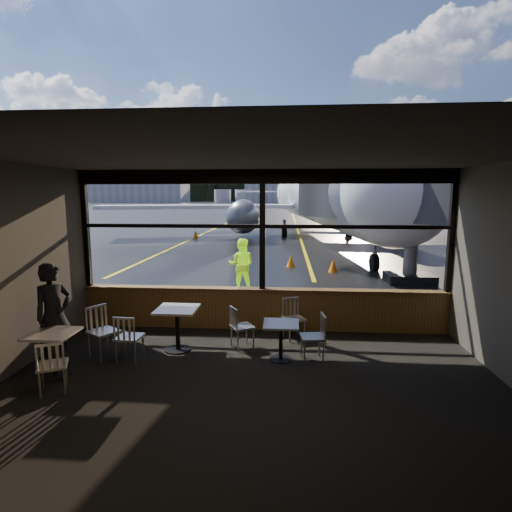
# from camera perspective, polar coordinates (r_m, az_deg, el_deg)

# --- Properties ---
(ground_plane) EXTENTS (520.00, 520.00, 0.00)m
(ground_plane) POSITION_cam_1_polar(r_m,az_deg,el_deg) (128.61, 4.17, 7.24)
(ground_plane) COLOR black
(ground_plane) RESTS_ON ground
(carpet_floor) EXTENTS (8.00, 6.00, 0.01)m
(carpet_floor) POSITION_cam_1_polar(r_m,az_deg,el_deg) (6.32, -0.85, -19.13)
(carpet_floor) COLOR black
(carpet_floor) RESTS_ON ground
(ceiling) EXTENTS (8.00, 6.00, 0.04)m
(ceiling) POSITION_cam_1_polar(r_m,az_deg,el_deg) (5.62, -0.93, 14.22)
(ceiling) COLOR #38332D
(ceiling) RESTS_ON ground
(wall_back) EXTENTS (8.00, 0.04, 3.50)m
(wall_back) POSITION_cam_1_polar(r_m,az_deg,el_deg) (2.88, -6.56, -16.02)
(wall_back) COLOR #464038
(wall_back) RESTS_ON ground
(window_sill) EXTENTS (8.00, 0.28, 0.90)m
(window_sill) POSITION_cam_1_polar(r_m,az_deg,el_deg) (8.94, 0.90, -7.64)
(window_sill) COLOR brown
(window_sill) RESTS_ON ground
(window_header) EXTENTS (8.00, 0.18, 0.30)m
(window_header) POSITION_cam_1_polar(r_m,az_deg,el_deg) (8.60, 0.95, 11.26)
(window_header) COLOR black
(window_header) RESTS_ON ground
(mullion_left) EXTENTS (0.12, 0.12, 2.60)m
(mullion_left) POSITION_cam_1_polar(r_m,az_deg,el_deg) (9.69, -23.12, 3.47)
(mullion_left) COLOR black
(mullion_left) RESTS_ON ground
(mullion_centre) EXTENTS (0.12, 0.12, 2.60)m
(mullion_centre) POSITION_cam_1_polar(r_m,az_deg,el_deg) (8.62, 0.93, 3.60)
(mullion_centre) COLOR black
(mullion_centre) RESTS_ON ground
(mullion_right) EXTENTS (0.12, 0.12, 2.60)m
(mullion_right) POSITION_cam_1_polar(r_m,az_deg,el_deg) (9.26, 26.16, 3.07)
(mullion_right) COLOR black
(mullion_right) RESTS_ON ground
(window_transom) EXTENTS (8.00, 0.10, 0.08)m
(window_transom) POSITION_cam_1_polar(r_m,az_deg,el_deg) (8.61, 0.93, 4.26)
(window_transom) COLOR black
(window_transom) RESTS_ON ground
(airliner) EXTENTS (34.61, 40.21, 11.42)m
(airliner) POSITION_cam_1_polar(r_m,az_deg,el_deg) (28.72, 9.27, 13.98)
(airliner) COLOR white
(airliner) RESTS_ON ground_plane
(jet_bridge) EXTENTS (9.38, 11.46, 5.00)m
(jet_bridge) POSITION_cam_1_polar(r_m,az_deg,el_deg) (14.41, 16.84, 6.43)
(jet_bridge) COLOR #2D2D30
(jet_bridge) RESTS_ON ground_plane
(cafe_table_near) EXTENTS (0.63, 0.63, 0.69)m
(cafe_table_near) POSITION_cam_1_polar(r_m,az_deg,el_deg) (7.37, 3.57, -12.11)
(cafe_table_near) COLOR #AAA59C
(cafe_table_near) RESTS_ON carpet_floor
(cafe_table_mid) EXTENTS (0.76, 0.76, 0.84)m
(cafe_table_mid) POSITION_cam_1_polar(r_m,az_deg,el_deg) (7.90, -11.15, -10.25)
(cafe_table_mid) COLOR #A49F97
(cafe_table_mid) RESTS_ON carpet_floor
(cafe_table_left) EXTENTS (0.70, 0.70, 0.76)m
(cafe_table_left) POSITION_cam_1_polar(r_m,az_deg,el_deg) (7.46, -26.91, -12.49)
(cafe_table_left) COLOR #9F9B92
(cafe_table_left) RESTS_ON carpet_floor
(chair_near_e) EXTENTS (0.53, 0.53, 0.87)m
(chair_near_e) POSITION_cam_1_polar(r_m,az_deg,el_deg) (7.37, 8.07, -11.45)
(chair_near_e) COLOR #B3ADA2
(chair_near_e) RESTS_ON carpet_floor
(chair_near_w) EXTENTS (0.63, 0.63, 0.84)m
(chair_near_w) POSITION_cam_1_polar(r_m,az_deg,el_deg) (7.88, -1.97, -10.12)
(chair_near_w) COLOR beige
(chair_near_w) RESTS_ON carpet_floor
(chair_near_n) EXTENTS (0.61, 0.61, 0.85)m
(chair_near_n) POSITION_cam_1_polar(r_m,az_deg,el_deg) (8.38, 5.44, -8.97)
(chair_near_n) COLOR beige
(chair_near_n) RESTS_ON carpet_floor
(chair_mid_s) EXTENTS (0.51, 0.51, 0.89)m
(chair_mid_s) POSITION_cam_1_polar(r_m,az_deg,el_deg) (7.60, -17.64, -11.06)
(chair_mid_s) COLOR #B8B4A6
(chair_mid_s) RESTS_ON carpet_floor
(chair_mid_w) EXTENTS (0.72, 0.72, 0.96)m
(chair_mid_w) POSITION_cam_1_polar(r_m,az_deg,el_deg) (7.93, -20.96, -10.14)
(chair_mid_w) COLOR beige
(chair_mid_w) RESTS_ON carpet_floor
(chair_left_s) EXTENTS (0.62, 0.62, 0.85)m
(chair_left_s) POSITION_cam_1_polar(r_m,az_deg,el_deg) (6.91, -27.07, -13.79)
(chair_left_s) COLOR beige
(chair_left_s) RESTS_ON carpet_floor
(passenger) EXTENTS (0.69, 0.79, 1.82)m
(passenger) POSITION_cam_1_polar(r_m,az_deg,el_deg) (7.79, -26.93, -7.53)
(passenger) COLOR black
(passenger) RESTS_ON carpet_floor
(ground_crew) EXTENTS (0.84, 0.67, 1.66)m
(ground_crew) POSITION_cam_1_polar(r_m,az_deg,el_deg) (12.36, -2.09, -1.30)
(ground_crew) COLOR #BFF219
(ground_crew) RESTS_ON ground_plane
(cone_nose) EXTENTS (0.37, 0.37, 0.52)m
(cone_nose) POSITION_cam_1_polar(r_m,az_deg,el_deg) (15.86, 10.96, -1.34)
(cone_nose) COLOR #DC3A06
(cone_nose) RESTS_ON ground_plane
(cone_wing) EXTENTS (0.40, 0.40, 0.56)m
(cone_wing) POSITION_cam_1_polar(r_m,az_deg,el_deg) (28.42, -8.63, 3.09)
(cone_wing) COLOR #FC6707
(cone_wing) RESTS_ON ground_plane
(hangar_left) EXTENTS (45.00, 18.00, 11.00)m
(hangar_left) POSITION_cam_1_polar(r_m,az_deg,el_deg) (201.34, -16.34, 8.96)
(hangar_left) COLOR silver
(hangar_left) RESTS_ON ground_plane
(hangar_mid) EXTENTS (38.00, 15.00, 10.00)m
(hangar_mid) POSITION_cam_1_polar(r_m,az_deg,el_deg) (193.58, 4.27, 9.16)
(hangar_mid) COLOR silver
(hangar_mid) RESTS_ON ground_plane
(hangar_right) EXTENTS (50.00, 20.00, 12.00)m
(hangar_right) POSITION_cam_1_polar(r_m,az_deg,el_deg) (195.85, 22.32, 8.83)
(hangar_right) COLOR silver
(hangar_right) RESTS_ON ground_plane
(fuel_tank_a) EXTENTS (8.00, 8.00, 6.00)m
(fuel_tank_a) POSITION_cam_1_polar(r_m,az_deg,el_deg) (193.00, -4.79, 8.56)
(fuel_tank_a) COLOR silver
(fuel_tank_a) RESTS_ON ground_plane
(fuel_tank_b) EXTENTS (8.00, 8.00, 6.00)m
(fuel_tank_b) POSITION_cam_1_polar(r_m,az_deg,el_deg) (191.67, -1.80, 8.58)
(fuel_tank_b) COLOR silver
(fuel_tank_b) RESTS_ON ground_plane
(fuel_tank_c) EXTENTS (8.00, 8.00, 6.00)m
(fuel_tank_c) POSITION_cam_1_polar(r_m,az_deg,el_deg) (190.86, 1.22, 8.58)
(fuel_tank_c) COLOR silver
(fuel_tank_c) RESTS_ON ground_plane
(treeline) EXTENTS (360.00, 3.00, 12.00)m
(treeline) POSITION_cam_1_polar(r_m,az_deg,el_deg) (218.59, 4.29, 9.35)
(treeline) COLOR black
(treeline) RESTS_ON ground_plane
(cone_extra) EXTENTS (0.36, 0.36, 0.50)m
(cone_extra) POSITION_cam_1_polar(r_m,az_deg,el_deg) (16.75, 4.98, -0.73)
(cone_extra) COLOR orange
(cone_extra) RESTS_ON ground_plane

